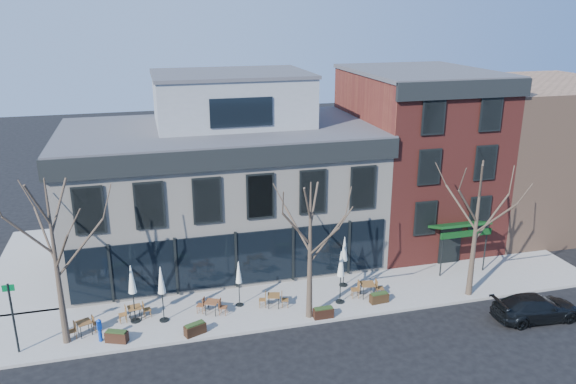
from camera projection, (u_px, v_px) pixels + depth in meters
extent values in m
plane|color=black|center=(237.00, 290.00, 31.01)|extent=(120.00, 120.00, 0.00)
cube|color=gray|center=(304.00, 300.00, 29.80)|extent=(33.50, 4.70, 0.15)
cube|color=gray|center=(35.00, 266.00, 33.76)|extent=(4.50, 12.00, 0.15)
cube|color=beige|center=(221.00, 194.00, 34.36)|extent=(18.00, 10.00, 8.00)
cube|color=#47474C|center=(218.00, 129.00, 33.10)|extent=(18.30, 10.30, 0.30)
cube|color=black|center=(233.00, 159.00, 28.55)|extent=(18.30, 0.25, 1.10)
cube|color=black|center=(55.00, 147.00, 31.03)|extent=(0.25, 10.30, 1.10)
cube|color=black|center=(236.00, 259.00, 30.36)|extent=(17.20, 0.12, 3.00)
cube|color=black|center=(66.00, 247.00, 31.89)|extent=(0.12, 7.50, 3.00)
cube|color=gray|center=(231.00, 100.00, 33.78)|extent=(9.00, 6.50, 3.00)
cube|color=maroon|center=(416.00, 157.00, 37.06)|extent=(8.00, 10.00, 11.00)
cube|color=#47474C|center=(422.00, 72.00, 35.33)|extent=(8.20, 10.20, 0.25)
cube|color=black|center=(466.00, 89.00, 30.76)|extent=(8.20, 0.25, 1.00)
cube|color=#0C3511|center=(459.00, 225.00, 32.49)|extent=(3.20, 1.66, 0.67)
cube|color=black|center=(450.00, 246.00, 33.74)|extent=(1.40, 0.10, 2.50)
cube|color=#8C664C|center=(534.00, 151.00, 40.56)|extent=(12.00, 12.00, 10.00)
cone|color=#382B21|center=(56.00, 264.00, 24.72)|extent=(0.34, 0.34, 7.92)
cylinder|color=#382B21|center=(81.00, 248.00, 24.98)|extent=(2.23, 0.50, 2.48)
cylinder|color=#382B21|center=(45.00, 235.00, 25.18)|extent=(1.03, 2.05, 2.14)
cylinder|color=#382B21|center=(29.00, 236.00, 23.75)|extent=(1.80, 0.75, 2.21)
cylinder|color=#382B21|center=(62.00, 252.00, 23.65)|extent=(1.03, 2.04, 2.28)
cone|color=#382B21|center=(310.00, 252.00, 27.02)|extent=(0.34, 0.34, 7.04)
cylinder|color=#382B21|center=(328.00, 239.00, 27.24)|extent=(2.00, 0.46, 2.21)
cylinder|color=#382B21|center=(297.00, 229.00, 27.42)|extent=(0.93, 1.84, 1.91)
cylinder|color=#382B21|center=(297.00, 229.00, 26.16)|extent=(1.61, 0.68, 1.97)
cylinder|color=#382B21|center=(324.00, 242.00, 26.07)|extent=(0.93, 1.83, 2.03)
cone|color=#382B21|center=(476.00, 230.00, 29.14)|extent=(0.34, 0.34, 7.48)
cylinder|color=#382B21|center=(492.00, 217.00, 29.38)|extent=(2.12, 0.48, 2.35)
cylinder|color=#382B21|center=(461.00, 207.00, 29.57)|extent=(0.98, 1.94, 2.03)
cylinder|color=#382B21|center=(468.00, 206.00, 28.22)|extent=(1.71, 0.71, 2.09)
cylinder|color=#382B21|center=(495.00, 219.00, 28.13)|extent=(0.98, 1.94, 2.16)
cylinder|color=black|center=(13.00, 319.00, 24.66)|extent=(0.10, 0.10, 3.40)
cube|color=#005926|center=(8.00, 288.00, 24.20)|extent=(0.50, 0.04, 0.30)
imported|color=black|center=(536.00, 308.00, 27.95)|extent=(4.52, 2.02, 1.29)
cylinder|color=#0C36A6|center=(100.00, 335.00, 25.92)|extent=(0.18, 0.18, 0.63)
cube|color=#0C36A6|center=(99.00, 325.00, 25.76)|extent=(0.24, 0.22, 0.45)
cone|color=#0C36A6|center=(98.00, 320.00, 25.67)|extent=(0.23, 0.23, 0.11)
cube|color=brown|center=(84.00, 322.00, 26.33)|extent=(0.83, 0.83, 0.04)
cylinder|color=black|center=(81.00, 333.00, 26.09)|extent=(0.04, 0.04, 0.65)
cylinder|color=black|center=(92.00, 329.00, 26.38)|extent=(0.04, 0.04, 0.65)
cylinder|color=black|center=(78.00, 328.00, 26.48)|extent=(0.04, 0.04, 0.65)
cylinder|color=black|center=(88.00, 324.00, 26.77)|extent=(0.04, 0.04, 0.65)
cube|color=brown|center=(134.00, 307.00, 27.63)|extent=(0.74, 0.74, 0.04)
cylinder|color=black|center=(131.00, 317.00, 27.41)|extent=(0.04, 0.04, 0.65)
cylinder|color=black|center=(141.00, 315.00, 27.62)|extent=(0.04, 0.04, 0.65)
cylinder|color=black|center=(129.00, 312.00, 27.85)|extent=(0.04, 0.04, 0.65)
cylinder|color=black|center=(139.00, 310.00, 28.05)|extent=(0.04, 0.04, 0.65)
cube|color=brown|center=(212.00, 302.00, 28.17)|extent=(0.84, 0.84, 0.04)
cylinder|color=black|center=(206.00, 310.00, 28.07)|extent=(0.04, 0.04, 0.65)
cylinder|color=black|center=(215.00, 311.00, 27.99)|extent=(0.04, 0.04, 0.65)
cylinder|color=black|center=(209.00, 305.00, 28.55)|extent=(0.04, 0.04, 0.65)
cylinder|color=black|center=(218.00, 306.00, 28.47)|extent=(0.04, 0.04, 0.65)
cube|color=brown|center=(274.00, 295.00, 28.81)|extent=(0.77, 0.77, 0.04)
cylinder|color=black|center=(269.00, 303.00, 28.68)|extent=(0.04, 0.04, 0.64)
cylinder|color=black|center=(278.00, 303.00, 28.68)|extent=(0.04, 0.04, 0.64)
cylinder|color=black|center=(269.00, 299.00, 29.16)|extent=(0.04, 0.04, 0.64)
cylinder|color=black|center=(279.00, 299.00, 29.15)|extent=(0.04, 0.04, 0.64)
cube|color=brown|center=(368.00, 284.00, 29.80)|extent=(0.81, 0.81, 0.04)
cylinder|color=black|center=(363.00, 293.00, 29.61)|extent=(0.04, 0.04, 0.74)
cylinder|color=black|center=(374.00, 293.00, 29.68)|extent=(0.04, 0.04, 0.74)
cylinder|color=black|center=(361.00, 288.00, 30.15)|extent=(0.04, 0.04, 0.74)
cylinder|color=black|center=(371.00, 288.00, 30.22)|extent=(0.04, 0.04, 0.74)
cylinder|color=black|center=(136.00, 321.00, 27.64)|extent=(0.48, 0.48, 0.07)
cylinder|color=black|center=(134.00, 300.00, 27.27)|extent=(0.05, 0.05, 2.42)
cone|color=silver|center=(132.00, 279.00, 26.93)|extent=(0.40, 0.40, 1.43)
cylinder|color=black|center=(164.00, 320.00, 27.71)|extent=(0.47, 0.47, 0.06)
cylinder|color=black|center=(163.00, 299.00, 27.35)|extent=(0.05, 0.05, 2.34)
cone|color=silver|center=(161.00, 280.00, 27.02)|extent=(0.38, 0.38, 1.38)
cylinder|color=black|center=(240.00, 305.00, 29.14)|extent=(0.40, 0.40, 0.05)
cylinder|color=black|center=(239.00, 288.00, 28.84)|extent=(0.05, 0.05, 2.00)
cone|color=silver|center=(239.00, 272.00, 28.55)|extent=(0.33, 0.33, 1.18)
cylinder|color=black|center=(340.00, 302.00, 29.44)|extent=(0.47, 0.47, 0.06)
cylinder|color=black|center=(340.00, 282.00, 29.08)|extent=(0.05, 0.05, 2.34)
cone|color=silver|center=(341.00, 263.00, 28.75)|extent=(0.38, 0.38, 1.38)
cylinder|color=black|center=(343.00, 285.00, 31.23)|extent=(0.47, 0.47, 0.06)
cylinder|color=black|center=(344.00, 266.00, 30.87)|extent=(0.05, 0.05, 2.34)
cone|color=#B9BCAF|center=(344.00, 249.00, 30.54)|extent=(0.38, 0.38, 1.38)
cube|color=black|center=(117.00, 337.00, 25.89)|extent=(1.10, 0.77, 0.51)
cube|color=#1E3314|center=(116.00, 332.00, 25.80)|extent=(0.97, 0.66, 0.08)
cube|color=black|center=(195.00, 329.00, 26.49)|extent=(1.10, 0.77, 0.51)
cube|color=#1E3314|center=(195.00, 324.00, 26.40)|extent=(0.98, 0.65, 0.08)
cube|color=black|center=(323.00, 313.00, 27.92)|extent=(1.00, 0.41, 0.50)
cube|color=#1E3314|center=(323.00, 308.00, 27.83)|extent=(0.90, 0.33, 0.08)
cube|color=black|center=(379.00, 298.00, 29.36)|extent=(1.01, 0.47, 0.49)
cube|color=#1E3314|center=(379.00, 294.00, 29.28)|extent=(0.91, 0.39, 0.08)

